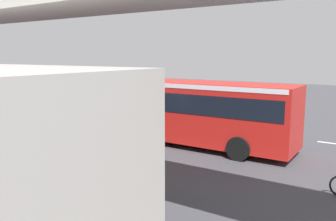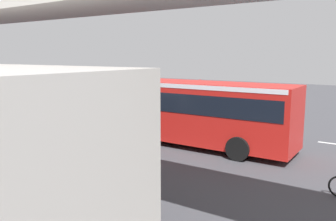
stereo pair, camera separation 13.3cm
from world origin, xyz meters
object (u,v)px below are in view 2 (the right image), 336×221
city_bus (180,106)px  pedestrian (47,116)px  traffic_sign (199,93)px  parked_van (50,126)px

city_bus → pedestrian: size_ratio=6.44×
city_bus → traffic_sign: city_bus is taller
city_bus → traffic_sign: size_ratio=4.12×
city_bus → parked_van: (4.28, 4.63, -0.70)m
city_bus → pedestrian: bearing=14.9°
parked_van → traffic_sign: bearing=-102.1°
parked_van → traffic_sign: 10.66m
parked_van → city_bus: bearing=-132.7°
parked_van → pedestrian: (3.58, -2.55, -0.30)m
pedestrian → traffic_sign: traffic_sign is taller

